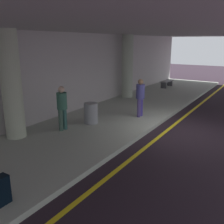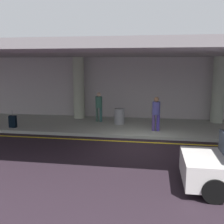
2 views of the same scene
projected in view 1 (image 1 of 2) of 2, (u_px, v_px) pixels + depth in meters
ground_plane at (181, 132)px, 9.95m from camera, size 60.00×60.00×0.00m
sidewalk at (113, 118)px, 11.52m from camera, size 26.00×4.20×0.15m
lane_stripe_yellow at (168, 129)px, 10.20m from camera, size 26.00×0.14×0.01m
support_column_left_mid at (11, 86)px, 8.55m from camera, size 0.67×0.67×3.65m
support_column_center at (127, 66)px, 15.06m from camera, size 0.67×0.67×3.65m
ceiling_overhang at (124, 27)px, 10.23m from camera, size 28.00×13.20×0.30m
terminal_back_wall at (73, 74)px, 12.20m from camera, size 26.00×0.30×3.80m
traveler_with_luggage at (62, 105)px, 9.47m from camera, size 0.38×0.38×1.68m
person_waiting_for_ride at (140, 95)px, 11.22m from camera, size 0.38×0.38×1.68m
suitcase_upright_primary at (0, 191)px, 5.20m from camera, size 0.36×0.22×0.90m
bench_metal at (167, 82)px, 18.75m from camera, size 1.60×0.50×0.48m
trash_bin_steel at (91, 113)px, 10.41m from camera, size 0.56×0.56×0.85m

